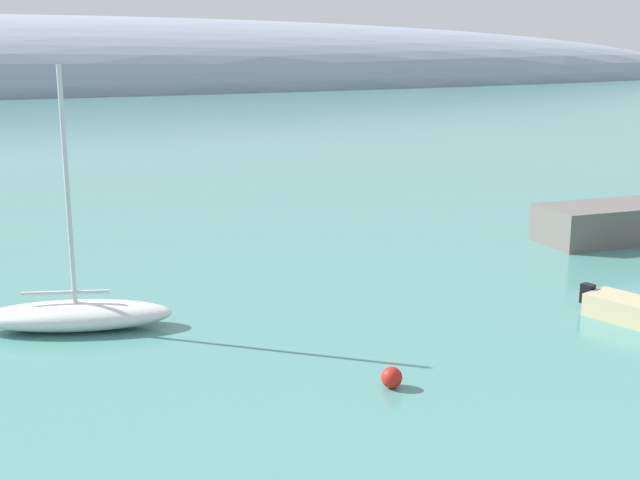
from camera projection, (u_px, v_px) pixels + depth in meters
sailboat_white_mid_mooring at (76, 313)px, 28.78m from camera, size 6.81×3.88×8.91m
mooring_buoy_red at (392, 377)px, 23.96m from camera, size 0.62×0.62×0.62m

